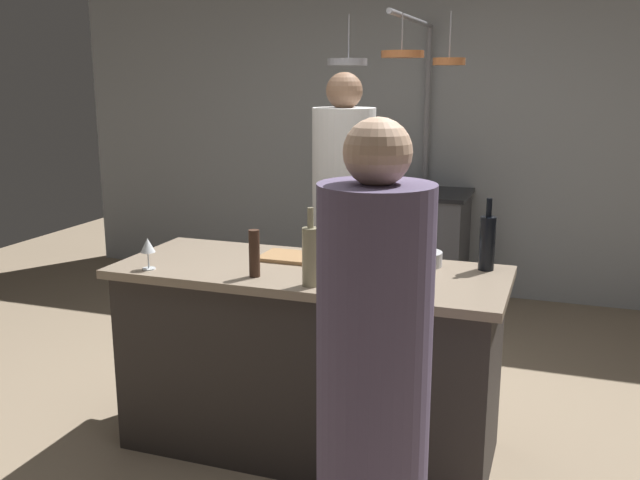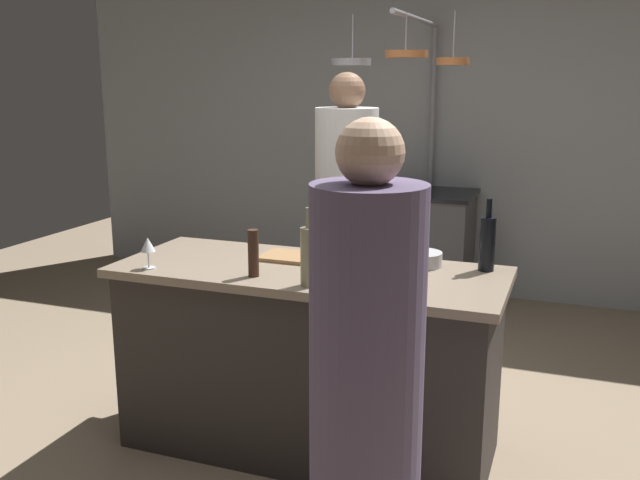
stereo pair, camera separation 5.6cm
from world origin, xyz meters
The scene contains 19 objects.
ground_plane centered at (0.00, 0.00, 0.00)m, with size 9.00×9.00×0.00m, color gray.
back_wall centered at (0.00, 2.85, 1.30)m, with size 6.40×0.16×2.60m, color #9EA3A8.
kitchen_island centered at (0.00, 0.00, 0.45)m, with size 1.80×0.72×0.90m.
stove_range centered at (0.00, 2.45, 0.45)m, with size 0.80×0.64×0.89m.
chef centered at (-0.18, 1.08, 0.83)m, with size 0.38×0.38×1.79m.
bar_stool_right centered at (0.54, -0.62, 0.38)m, with size 0.28×0.28×0.68m.
guest_right centered at (0.58, -0.99, 0.76)m, with size 0.35×0.35×1.65m.
overhead_pot_rack centered at (-0.01, 1.95, 1.67)m, with size 0.88×1.33×2.17m.
cutting_board centered at (-0.12, 0.13, 0.91)m, with size 0.32×0.22×0.02m, color #997047.
pepper_mill centered at (-0.18, -0.21, 1.01)m, with size 0.05×0.05×0.21m, color #382319.
wine_bottle_red centered at (0.18, 0.21, 1.01)m, with size 0.07×0.07×0.30m.
wine_bottle_dark centered at (0.77, 0.24, 1.03)m, with size 0.07×0.07×0.33m.
wine_bottle_green centered at (0.15, 0.06, 1.03)m, with size 0.07×0.07×0.32m.
wine_bottle_amber centered at (0.27, -0.09, 1.03)m, with size 0.07×0.07×0.32m.
wine_bottle_white centered at (0.10, -0.26, 1.03)m, with size 0.07×0.07×0.33m.
wine_glass_near_right_guest centered at (0.34, 0.09, 1.01)m, with size 0.07×0.07×0.15m.
wine_glass_near_left_guest centered at (-0.68, -0.26, 1.01)m, with size 0.07×0.07×0.15m.
mixing_bowl_steel centered at (0.48, 0.22, 0.93)m, with size 0.19×0.19×0.07m, color #B7B7BC.
mixing_bowl_wooden centered at (0.44, -0.11, 0.94)m, with size 0.14×0.14×0.08m, color brown.
Camera 1 is at (1.08, -2.91, 1.75)m, focal length 39.27 mm.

